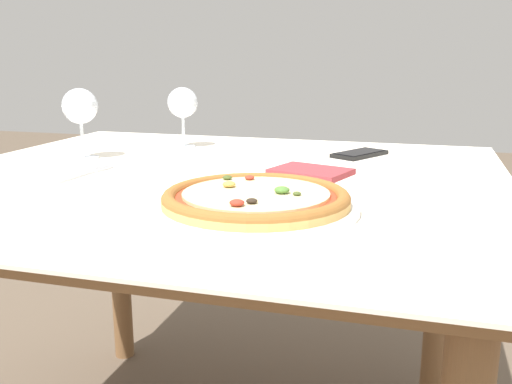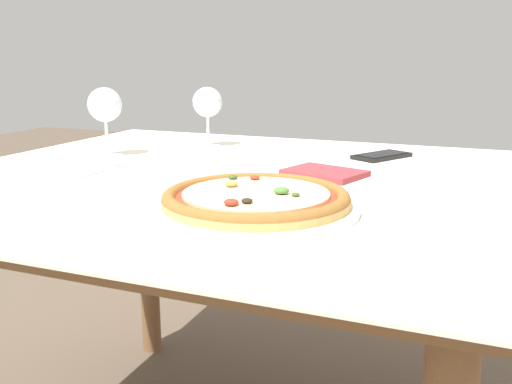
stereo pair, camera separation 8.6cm
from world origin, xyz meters
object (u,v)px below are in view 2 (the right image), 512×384
Objects in this scene: dining_table at (225,214)px; wine_glass_far_left at (105,107)px; wine_glass_far_right at (207,104)px; cell_phone at (382,156)px; pizza_plate at (256,200)px; fork at (104,170)px.

wine_glass_far_left is at bearing 165.06° from dining_table.
wine_glass_far_left is at bearing -125.47° from wine_glass_far_right.
wine_glass_far_right reaches higher than cell_phone.
wine_glass_far_left is 0.67m from cell_phone.
pizza_plate is 2.07× the size of wine_glass_far_right.
cell_phone reaches higher than dining_table.
fork is 0.22m from wine_glass_far_left.
dining_table is at bearing -130.13° from cell_phone.
wine_glass_far_right is at bearing 121.65° from dining_table.
wine_glass_far_left is (-0.36, 0.09, 0.20)m from dining_table.
dining_table is at bearing -14.94° from wine_glass_far_left.
wine_glass_far_left reaches higher than wine_glass_far_right.
cell_phone is (0.51, 0.38, 0.00)m from fork.
wine_glass_far_left is 1.03× the size of cell_phone.
pizza_plate is (0.16, -0.23, 0.10)m from dining_table.
wine_glass_far_left is at bearing -160.55° from cell_phone.
cell_phone is (0.62, 0.22, -0.11)m from wine_glass_far_left.
fork is (-0.25, -0.06, 0.09)m from dining_table.
cell_phone reaches higher than fork.
wine_glass_far_right is 0.47m from cell_phone.
wine_glass_far_right reaches higher than pizza_plate.
wine_glass_far_right is at bearing 123.16° from pizza_plate.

